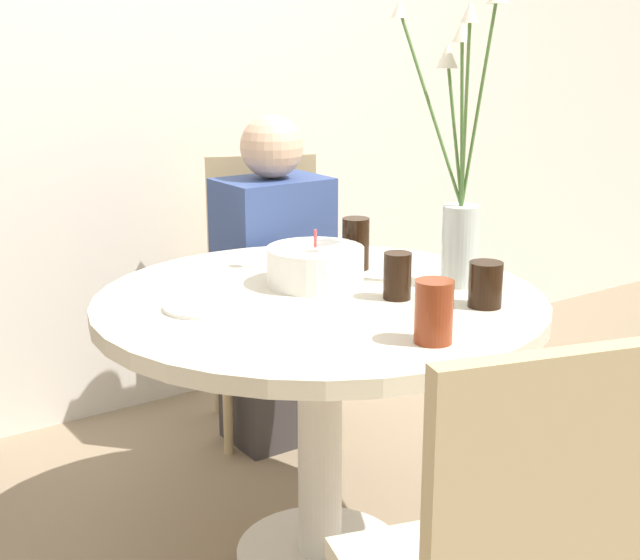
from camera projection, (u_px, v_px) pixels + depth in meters
name	position (u px, v px, depth m)	size (l,w,h in m)	color
ground_plane	(320.00, 558.00, 2.34)	(16.00, 16.00, 0.00)	#89755B
wall_back	(108.00, 43.00, 2.97)	(8.00, 0.05, 2.60)	silver
dining_table	(320.00, 347.00, 2.18)	(1.09, 1.09, 0.72)	beige
chair_near_front	(267.00, 275.00, 3.05)	(0.53, 0.53, 0.93)	beige
birthday_cake	(315.00, 266.00, 2.23)	(0.24, 0.24, 0.14)	white
flower_vase	(460.00, 190.00, 2.17)	(0.16, 0.28, 0.73)	silver
side_plate	(203.00, 306.00, 2.05)	(0.18, 0.18, 0.01)	white
drink_glass_0	(434.00, 312.00, 1.81)	(0.08, 0.08, 0.13)	maroon
drink_glass_1	(485.00, 284.00, 2.05)	(0.08, 0.08, 0.11)	black
drink_glass_2	(397.00, 276.00, 2.11)	(0.07, 0.07, 0.11)	black
drink_glass_3	(356.00, 244.00, 2.37)	(0.07, 0.07, 0.14)	black
person_guest	(274.00, 293.00, 2.91)	(0.34, 0.24, 1.09)	#383333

